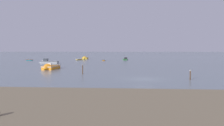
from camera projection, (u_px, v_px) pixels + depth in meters
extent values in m
plane|color=slate|center=(144.00, 79.00, 32.75)|extent=(800.00, 800.00, 0.00)
cube|color=orange|center=(51.00, 68.00, 49.40)|extent=(2.53, 5.47, 1.05)
cone|color=orange|center=(46.00, 69.00, 46.63)|extent=(2.20, 1.79, 2.11)
cube|color=silver|center=(51.00, 66.00, 49.32)|extent=(2.58, 5.59, 0.12)
cube|color=silver|center=(50.00, 64.00, 48.54)|extent=(0.73, 0.51, 0.58)
cube|color=black|center=(56.00, 66.00, 51.98)|extent=(0.44, 0.35, 0.75)
cube|color=#23602D|center=(125.00, 60.00, 91.51)|extent=(1.92, 3.87, 0.73)
cone|color=#23602D|center=(126.00, 59.00, 93.42)|extent=(1.58, 1.31, 1.47)
cube|color=black|center=(125.00, 59.00, 91.53)|extent=(1.96, 3.96, 0.08)
cube|color=black|center=(126.00, 58.00, 92.34)|extent=(1.25, 1.01, 0.57)
cube|color=#384751|center=(126.00, 58.00, 92.78)|extent=(1.13, 0.31, 0.45)
cube|color=black|center=(125.00, 60.00, 89.70)|extent=(0.32, 0.26, 0.52)
ellipsoid|color=orange|center=(104.00, 60.00, 86.69)|extent=(1.82, 3.05, 0.46)
cube|color=#33383F|center=(104.00, 60.00, 86.68)|extent=(1.73, 2.82, 0.06)
cube|color=#33383F|center=(104.00, 60.00, 86.69)|extent=(0.90, 0.44, 0.05)
cube|color=gold|center=(85.00, 59.00, 100.98)|extent=(2.39, 5.34, 1.03)
cone|color=gold|center=(84.00, 59.00, 98.24)|extent=(2.14, 1.72, 2.07)
cube|color=brown|center=(85.00, 58.00, 100.90)|extent=(2.44, 5.46, 0.11)
cube|color=brown|center=(85.00, 57.00, 100.13)|extent=(0.71, 0.49, 0.57)
cube|color=black|center=(86.00, 58.00, 103.53)|extent=(0.43, 0.34, 0.73)
ellipsoid|color=gold|center=(79.00, 60.00, 92.68)|extent=(3.08, 4.15, 0.63)
cube|color=silver|center=(79.00, 59.00, 92.66)|extent=(2.90, 3.86, 0.08)
cube|color=silver|center=(79.00, 59.00, 92.67)|extent=(1.20, 0.80, 0.06)
ellipsoid|color=#197084|center=(29.00, 60.00, 88.13)|extent=(3.68, 2.36, 0.55)
cube|color=brown|center=(29.00, 60.00, 88.12)|extent=(3.41, 2.23, 0.07)
cube|color=brown|center=(29.00, 60.00, 88.12)|extent=(0.59, 1.08, 0.06)
cube|color=gray|center=(50.00, 63.00, 69.54)|extent=(5.26, 2.69, 0.99)
cone|color=gray|center=(41.00, 63.00, 69.42)|extent=(1.81, 2.17, 1.99)
cube|color=#33383F|center=(50.00, 61.00, 69.51)|extent=(5.38, 2.75, 0.11)
cube|color=#33383F|center=(46.00, 60.00, 69.43)|extent=(1.39, 1.71, 0.77)
cube|color=#384751|center=(44.00, 60.00, 69.40)|extent=(0.46, 1.53, 0.61)
cube|color=black|center=(58.00, 62.00, 69.64)|extent=(0.35, 0.43, 0.71)
cylinder|color=#493323|center=(83.00, 70.00, 39.63)|extent=(0.18, 0.18, 1.87)
cylinder|color=silver|center=(83.00, 65.00, 39.58)|extent=(0.22, 0.22, 0.08)
cylinder|color=#473323|center=(190.00, 75.00, 31.91)|extent=(0.18, 0.18, 1.56)
cylinder|color=silver|center=(190.00, 70.00, 31.87)|extent=(0.22, 0.22, 0.08)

